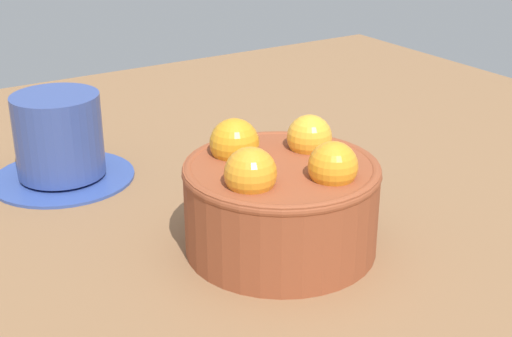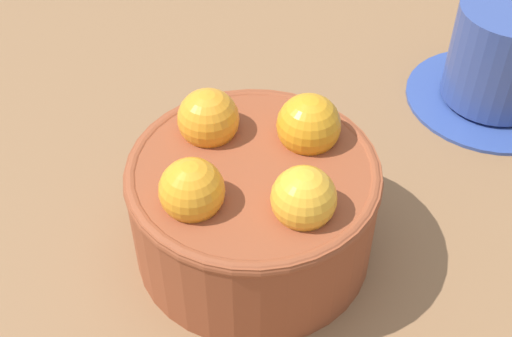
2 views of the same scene
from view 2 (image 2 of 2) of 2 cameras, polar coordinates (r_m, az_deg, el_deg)
ground_plane at (r=48.56cm, az=-0.21°, el=-7.61°), size 117.40×114.68×3.21cm
terracotta_bowl at (r=43.92cm, az=-0.22°, el=-2.59°), size 15.87×15.87×10.40cm
coffee_cup at (r=59.89cm, az=19.62°, el=8.37°), size 14.18×14.18×8.80cm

